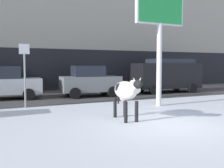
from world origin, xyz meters
The scene contains 12 objects.
ground_plane centered at (0.00, 0.00, 0.00)m, with size 120.00×120.00×0.00m, color white.
road_strip centered at (0.00, 8.44, 0.00)m, with size 60.00×5.60×0.01m, color #423F3F.
building_facade centered at (0.00, 14.23, 6.48)m, with size 44.00×6.10×13.00m.
cow_holstein centered at (-0.84, 1.32, 1.00)m, with size 0.71×1.92×1.54m.
billboard centered at (2.04, 3.48, 4.31)m, with size 2.52×0.26×5.56m.
car_silver_sedan centered at (-4.51, 8.98, 0.91)m, with size 4.32×2.22×1.84m.
car_grey_hatchback centered at (0.39, 8.29, 0.93)m, with size 3.62×2.13×1.86m.
car_black_van centered at (6.08, 8.35, 1.24)m, with size 4.73×2.38×2.32m.
pedestrian_near_billboard centered at (0.54, 11.06, 0.88)m, with size 0.36×0.24×1.73m.
pedestrian_by_cars centered at (-3.54, 11.06, 0.88)m, with size 0.36×0.24×1.73m.
pedestrian_far_left centered at (9.52, 11.06, 0.88)m, with size 0.36×0.24×1.73m.
street_sign centered at (-3.69, 5.45, 1.67)m, with size 0.44×0.08×2.82m.
Camera 1 is at (-5.06, -6.67, 1.89)m, focal length 42.24 mm.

